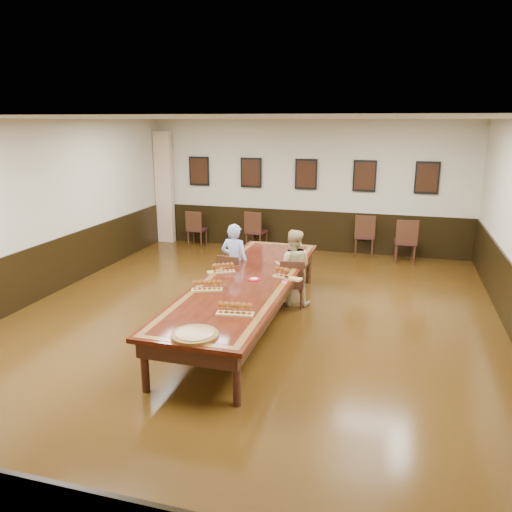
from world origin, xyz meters
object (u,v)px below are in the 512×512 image
(conference_table, at_px, (247,288))
(carved_platter, at_px, (195,335))
(spare_chair_d, at_px, (406,240))
(person_man, at_px, (235,262))
(person_woman, at_px, (293,268))
(spare_chair_b, at_px, (257,230))
(spare_chair_c, at_px, (364,235))
(chair_woman, at_px, (292,283))
(chair_man, at_px, (233,277))
(spare_chair_a, at_px, (197,228))

(conference_table, height_order, carved_platter, carved_platter)
(carved_platter, bearing_deg, spare_chair_d, 70.28)
(spare_chair_d, height_order, person_man, person_man)
(spare_chair_d, relative_size, person_woman, 0.75)
(spare_chair_b, xyz_separation_m, conference_table, (1.17, -4.66, 0.12))
(spare_chair_d, bearing_deg, spare_chair_b, -7.08)
(spare_chair_c, bearing_deg, person_woman, 71.01)
(conference_table, bearing_deg, chair_woman, 61.62)
(chair_man, bearing_deg, chair_woman, -171.22)
(spare_chair_d, relative_size, person_man, 0.73)
(conference_table, bearing_deg, spare_chair_d, 61.40)
(spare_chair_d, relative_size, conference_table, 0.20)
(person_man, xyz_separation_m, person_woman, (1.06, 0.03, -0.03))
(spare_chair_d, relative_size, carved_platter, 1.58)
(chair_woman, height_order, spare_chair_b, spare_chair_b)
(spare_chair_b, height_order, person_man, person_man)
(person_woman, xyz_separation_m, carved_platter, (-0.47, -3.28, 0.09))
(spare_chair_b, height_order, person_woman, person_woman)
(chair_man, xyz_separation_m, chair_woman, (1.09, 0.03, -0.01))
(spare_chair_d, xyz_separation_m, person_woman, (-1.92, -3.40, 0.17))
(chair_woman, xyz_separation_m, spare_chair_b, (-1.70, 3.68, 0.06))
(chair_man, bearing_deg, conference_table, 127.99)
(conference_table, bearing_deg, chair_man, 121.00)
(spare_chair_b, bearing_deg, carved_platter, 110.29)
(person_man, relative_size, carved_platter, 2.17)
(spare_chair_d, distance_m, person_man, 4.55)
(conference_table, bearing_deg, spare_chair_c, 72.99)
(spare_chair_a, bearing_deg, person_woman, 133.15)
(spare_chair_a, distance_m, spare_chair_b, 1.59)
(person_man, bearing_deg, spare_chair_a, -51.19)
(spare_chair_a, relative_size, spare_chair_b, 0.95)
(conference_table, bearing_deg, carved_platter, -89.04)
(spare_chair_a, distance_m, spare_chair_d, 5.20)
(chair_woman, bearing_deg, spare_chair_a, -56.26)
(chair_woman, xyz_separation_m, spare_chair_c, (0.95, 3.87, 0.07))
(spare_chair_c, bearing_deg, chair_man, 57.74)
(conference_table, bearing_deg, spare_chair_a, 121.03)
(spare_chair_c, distance_m, spare_chair_d, 1.02)
(chair_woman, distance_m, spare_chair_c, 3.98)
(spare_chair_b, bearing_deg, conference_table, 114.45)
(chair_man, xyz_separation_m, person_woman, (1.08, 0.13, 0.24))
(chair_man, height_order, person_woman, person_woman)
(person_woman, bearing_deg, spare_chair_a, -55.65)
(chair_woman, bearing_deg, spare_chair_c, -112.37)
(spare_chair_a, height_order, conference_table, spare_chair_a)
(person_woman, bearing_deg, person_man, -6.76)
(spare_chair_a, relative_size, person_woman, 0.69)
(chair_woman, height_order, spare_chair_d, spare_chair_d)
(spare_chair_b, distance_m, person_man, 3.68)
(spare_chair_a, height_order, person_woman, person_woman)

